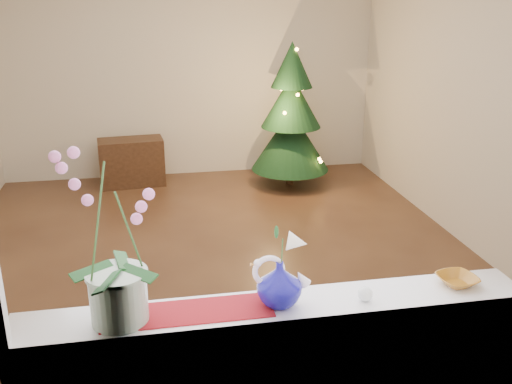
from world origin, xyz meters
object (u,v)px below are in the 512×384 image
swan (281,280)px  orchid_pot (113,239)px  paperweight (365,294)px  side_table (132,162)px  blue_vase (279,280)px  xmas_tree (291,115)px  amber_dish (457,281)px

swan → orchid_pot: bearing=156.8°
paperweight → side_table: bearing=103.6°
paperweight → orchid_pot: bearing=178.3°
blue_vase → paperweight: blue_vase is taller
paperweight → side_table: paperweight is taller
swan → side_table: (-0.75, 4.51, -0.75)m
orchid_pot → side_table: 4.64m
side_table → swan: bearing=-85.8°
swan → blue_vase: (-0.01, -0.01, 0.01)m
swan → blue_vase: 0.02m
swan → paperweight: swan is taller
blue_vase → xmas_tree: 4.35m
blue_vase → side_table: bearing=99.3°
xmas_tree → paperweight: bearing=-99.7°
orchid_pot → xmas_tree: size_ratio=0.44×
orchid_pot → paperweight: size_ratio=11.15×
side_table → amber_dish: bearing=-76.0°
swan → blue_vase: bearing=-150.1°
amber_dish → blue_vase: bearing=-178.5°
orchid_pot → paperweight: bearing=-1.7°
amber_dish → side_table: amber_dish is taller
paperweight → side_table: 4.75m
orchid_pot → swan: bearing=1.7°
blue_vase → side_table: 4.65m
paperweight → xmas_tree: xmas_tree is taller
blue_vase → xmas_tree: xmas_tree is taller
side_table → xmas_tree: bearing=-15.1°
blue_vase → xmas_tree: size_ratio=0.14×
swan → amber_dish: swan is taller
amber_dish → xmas_tree: bearing=86.3°
orchid_pot → blue_vase: size_ratio=3.15×
orchid_pot → blue_vase: orchid_pot is taller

